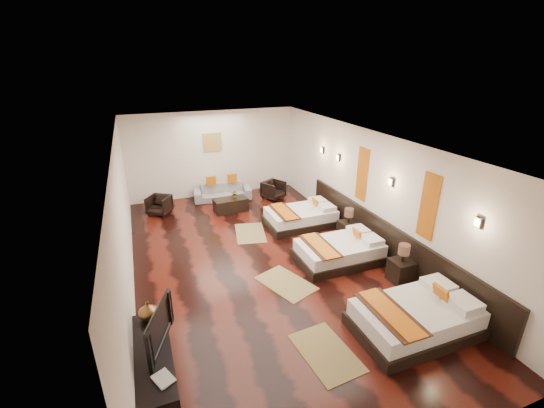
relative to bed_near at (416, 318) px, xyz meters
name	(u,v)px	position (x,y,z in m)	size (l,w,h in m)	color
floor	(262,262)	(-1.70, 3.05, -0.27)	(5.50, 9.50, 0.01)	black
ceiling	(260,140)	(-1.70, 3.05, 2.53)	(5.50, 9.50, 0.01)	white
back_wall	(213,154)	(-1.70, 7.80, 1.13)	(5.50, 0.01, 2.80)	silver
left_wall	(124,225)	(-4.45, 3.05, 1.13)	(0.01, 9.50, 2.80)	silver
right_wall	(369,190)	(1.05, 3.05, 1.13)	(0.01, 9.50, 2.80)	silver
headboard_panel	(384,240)	(1.01, 2.25, 0.18)	(0.08, 6.60, 0.90)	black
bed_near	(416,318)	(0.00, 0.00, 0.00)	(2.04, 1.28, 0.78)	black
bed_mid	(340,251)	(0.00, 2.46, -0.02)	(1.91, 1.20, 0.73)	black
bed_far	(301,217)	(0.00, 4.52, -0.02)	(1.90, 1.19, 0.72)	black
nightstand_a	(401,268)	(0.75, 1.30, 0.03)	(0.43, 0.43, 0.85)	black
nightstand_b	(348,228)	(0.75, 3.34, 0.03)	(0.42, 0.42, 0.83)	black
jute_mat_near	(326,353)	(-1.66, 0.09, -0.26)	(0.75, 1.20, 0.01)	olive
jute_mat_mid	(286,283)	(-1.51, 2.06, -0.26)	(0.75, 1.20, 0.01)	olive
jute_mat_far	(250,233)	(-1.49, 4.53, -0.26)	(0.75, 1.20, 0.01)	olive
tv_console	(155,367)	(-4.20, 0.48, 0.01)	(0.50, 1.80, 0.55)	black
tv	(153,328)	(-4.15, 0.62, 0.58)	(1.02, 0.13, 0.59)	black
book	(156,384)	(-4.20, -0.10, 0.30)	(0.21, 0.29, 0.03)	black
figurine	(148,310)	(-4.20, 1.22, 0.44)	(0.30, 0.30, 0.31)	brown
sofa	(222,192)	(-1.58, 7.23, 0.00)	(1.84, 0.72, 0.54)	gray
armchair_left	(159,205)	(-3.62, 6.73, 0.02)	(0.60, 0.62, 0.56)	black
armchair_right	(273,190)	(0.02, 6.71, 0.03)	(0.63, 0.65, 0.59)	black
coffee_table	(231,205)	(-1.58, 6.18, -0.07)	(1.00, 0.50, 0.40)	black
table_plant	(235,194)	(-1.43, 6.21, 0.26)	(0.22, 0.19, 0.24)	#275A1E
orange_panel_a	(429,206)	(1.03, 1.15, 1.43)	(0.04, 0.40, 1.30)	#D86014
orange_panel_b	(362,174)	(1.03, 3.35, 1.43)	(0.04, 0.40, 1.30)	#D86014
sconce_near	(479,222)	(1.01, 0.05, 1.58)	(0.07, 0.12, 0.18)	black
sconce_mid	(391,182)	(1.01, 2.25, 1.58)	(0.07, 0.12, 0.18)	black
sconce_far	(338,158)	(1.01, 4.45, 1.58)	(0.07, 0.12, 0.18)	black
sconce_lounge	(322,150)	(1.01, 5.35, 1.58)	(0.07, 0.12, 0.18)	black
gold_artwork	(212,142)	(-1.70, 7.78, 1.53)	(0.60, 0.04, 0.60)	#AD873F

